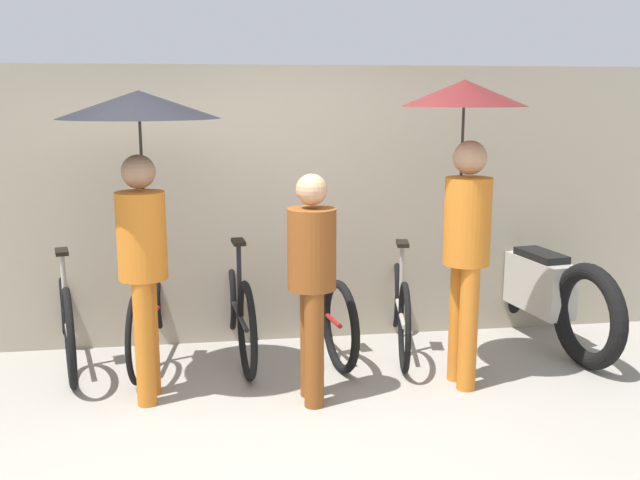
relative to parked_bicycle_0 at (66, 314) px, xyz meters
The scene contains 11 objects.
ground_plane 2.16m from the parked_bicycle_0, 51.96° to the right, with size 30.00×30.00×0.00m, color gray.
back_wall 1.54m from the parked_bicycle_0, 13.58° to the left, with size 11.81×0.12×2.26m.
parked_bicycle_0 is the anchor object (origin of this frame).
parked_bicycle_1 0.66m from the parked_bicycle_0, ahead, with size 0.44×1.73×1.05m.
parked_bicycle_2 1.31m from the parked_bicycle_0, ahead, with size 0.44×1.78×1.01m.
parked_bicycle_3 1.96m from the parked_bicycle_0, ahead, with size 0.49×1.70×0.98m.
parked_bicycle_4 2.62m from the parked_bicycle_0, ahead, with size 0.49×1.70×1.00m.
pedestrian_leading 1.61m from the parked_bicycle_0, 46.47° to the right, with size 1.05×1.05×2.06m.
pedestrian_center 2.11m from the parked_bicycle_0, 29.64° to the right, with size 0.32×0.32×1.54m.
pedestrian_trailing 3.21m from the parked_bicycle_0, 15.82° to the right, with size 0.86×0.86×2.13m.
motorcycle 3.81m from the parked_bicycle_0, ahead, with size 0.61×2.07×0.97m.
Camera 1 is at (-0.13, -3.80, 2.03)m, focal length 40.00 mm.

